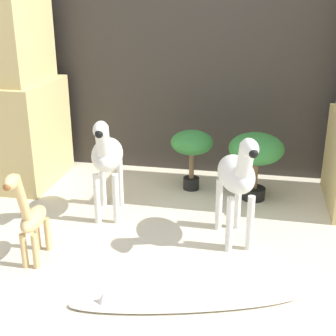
% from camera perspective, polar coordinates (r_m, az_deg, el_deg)
% --- Properties ---
extents(ground_plane, '(14.00, 14.00, 0.00)m').
position_cam_1_polar(ground_plane, '(2.42, -2.17, -13.06)').
color(ground_plane, beige).
extents(wall_back, '(6.40, 0.08, 2.20)m').
position_cam_1_polar(wall_back, '(3.56, 3.53, 16.77)').
color(wall_back, '#38332D').
rests_on(wall_back, ground_plane).
extents(rock_pillar_left, '(0.74, 0.68, 1.40)m').
position_cam_1_polar(rock_pillar_left, '(3.61, -19.62, 8.31)').
color(rock_pillar_left, '#D1B775').
rests_on(rock_pillar_left, ground_plane).
extents(zebra_right, '(0.29, 0.50, 0.67)m').
position_cam_1_polar(zebra_right, '(2.58, 8.44, -0.97)').
color(zebra_right, silver).
rests_on(zebra_right, ground_plane).
extents(zebra_left, '(0.25, 0.50, 0.67)m').
position_cam_1_polar(zebra_left, '(2.88, -7.48, 1.44)').
color(zebra_left, silver).
rests_on(zebra_left, ground_plane).
extents(giraffe_figurine, '(0.12, 0.40, 0.56)m').
position_cam_1_polar(giraffe_figurine, '(2.50, -16.45, -5.74)').
color(giraffe_figurine, tan).
rests_on(giraffe_figurine, ground_plane).
extents(potted_palm_front, '(0.30, 0.30, 0.44)m').
position_cam_1_polar(potted_palm_front, '(3.29, 2.93, 2.73)').
color(potted_palm_front, black).
rests_on(potted_palm_front, ground_plane).
extents(potted_palm_back, '(0.37, 0.37, 0.47)m').
position_cam_1_polar(potted_palm_back, '(3.18, 10.68, 1.92)').
color(potted_palm_back, black).
rests_on(potted_palm_back, ground_plane).
extents(surfboard, '(1.08, 0.46, 0.07)m').
position_cam_1_polar(surfboard, '(2.24, 1.90, -15.76)').
color(surfboard, silver).
rests_on(surfboard, ground_plane).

